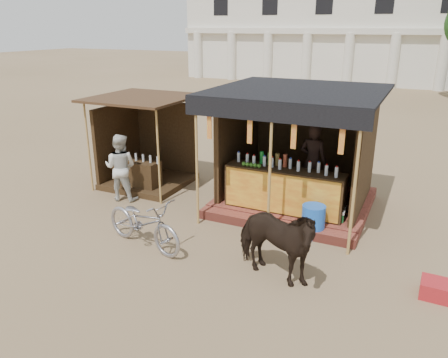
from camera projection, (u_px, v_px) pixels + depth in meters
ground at (187, 262)px, 7.95m from camera, size 120.00×120.00×0.00m
main_stall at (296, 165)px, 10.06m from camera, size 3.60×3.61×2.78m
secondary_stall at (143, 153)px, 11.70m from camera, size 2.40×2.40×2.38m
cow at (274, 242)px, 7.20m from camera, size 1.79×1.15×1.39m
motorbike at (143, 222)px, 8.36m from camera, size 2.05×1.12×1.02m
bystander at (121, 167)px, 10.57m from camera, size 0.92×0.79×1.65m
blue_barrel at (313, 221)px, 8.81m from camera, size 0.52×0.52×0.68m
red_crate at (435, 289)px, 6.90m from camera, size 0.46×0.45×0.27m
cooler at (329, 217)px, 9.28m from camera, size 0.67×0.48×0.46m
background_building at (360, 27)px, 32.98m from camera, size 26.00×7.45×8.18m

